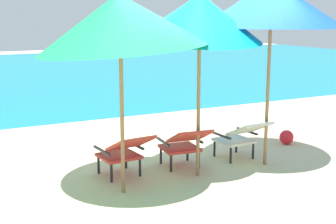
{
  "coord_description": "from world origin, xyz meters",
  "views": [
    {
      "loc": [
        -3.31,
        -5.8,
        2.25
      ],
      "look_at": [
        0.0,
        0.63,
        0.75
      ],
      "focal_mm": 51.22,
      "sensor_mm": 36.0,
      "label": 1
    }
  ],
  "objects_px": {
    "beach_umbrella_right": "(272,4)",
    "lounge_chair_right": "(241,135)",
    "beach_umbrella_left": "(120,22)",
    "lounge_chair_center": "(184,143)",
    "lounge_chair_left": "(124,150)",
    "beach_umbrella_center": "(199,17)",
    "beach_ball": "(286,137)"
  },
  "relations": [
    {
      "from": "beach_umbrella_right",
      "to": "lounge_chair_right",
      "type": "bearing_deg",
      "value": 123.32
    },
    {
      "from": "beach_umbrella_left",
      "to": "lounge_chair_center",
      "type": "bearing_deg",
      "value": 21.24
    },
    {
      "from": "lounge_chair_left",
      "to": "beach_umbrella_left",
      "type": "distance_m",
      "value": 1.82
    },
    {
      "from": "beach_umbrella_right",
      "to": "beach_umbrella_center",
      "type": "bearing_deg",
      "value": 178.97
    },
    {
      "from": "lounge_chair_left",
      "to": "beach_umbrella_left",
      "type": "bearing_deg",
      "value": -114.12
    },
    {
      "from": "lounge_chair_center",
      "to": "lounge_chair_right",
      "type": "xyz_separation_m",
      "value": [
        0.99,
        -0.02,
        0.0
      ]
    },
    {
      "from": "beach_umbrella_left",
      "to": "beach_umbrella_right",
      "type": "xyz_separation_m",
      "value": [
        2.34,
        0.09,
        0.23
      ]
    },
    {
      "from": "beach_umbrella_center",
      "to": "beach_ball",
      "type": "xyz_separation_m",
      "value": [
        2.23,
        0.72,
        -2.07
      ]
    },
    {
      "from": "beach_umbrella_left",
      "to": "beach_ball",
      "type": "distance_m",
      "value": 4.04
    },
    {
      "from": "beach_ball",
      "to": "lounge_chair_left",
      "type": "bearing_deg",
      "value": -173.63
    },
    {
      "from": "lounge_chair_right",
      "to": "beach_umbrella_right",
      "type": "height_order",
      "value": "beach_umbrella_right"
    },
    {
      "from": "beach_umbrella_right",
      "to": "beach_ball",
      "type": "distance_m",
      "value": 2.6
    },
    {
      "from": "beach_umbrella_center",
      "to": "beach_umbrella_right",
      "type": "relative_size",
      "value": 0.95
    },
    {
      "from": "lounge_chair_center",
      "to": "beach_umbrella_left",
      "type": "xyz_separation_m",
      "value": [
        -1.13,
        -0.44,
        1.74
      ]
    },
    {
      "from": "lounge_chair_left",
      "to": "lounge_chair_right",
      "type": "height_order",
      "value": "same"
    },
    {
      "from": "lounge_chair_center",
      "to": "beach_umbrella_left",
      "type": "height_order",
      "value": "beach_umbrella_left"
    },
    {
      "from": "lounge_chair_left",
      "to": "beach_umbrella_center",
      "type": "distance_m",
      "value": 2.06
    },
    {
      "from": "lounge_chair_right",
      "to": "beach_umbrella_right",
      "type": "relative_size",
      "value": 0.33
    },
    {
      "from": "lounge_chair_center",
      "to": "beach_ball",
      "type": "xyz_separation_m",
      "value": [
        2.27,
        0.4,
        -0.28
      ]
    },
    {
      "from": "beach_ball",
      "to": "lounge_chair_center",
      "type": "bearing_deg",
      "value": -170.12
    },
    {
      "from": "lounge_chair_center",
      "to": "beach_ball",
      "type": "relative_size",
      "value": 3.72
    },
    {
      "from": "beach_umbrella_right",
      "to": "lounge_chair_center",
      "type": "bearing_deg",
      "value": 163.99
    },
    {
      "from": "lounge_chair_center",
      "to": "lounge_chair_right",
      "type": "bearing_deg",
      "value": -1.11
    },
    {
      "from": "beach_ball",
      "to": "beach_umbrella_center",
      "type": "bearing_deg",
      "value": -162.13
    },
    {
      "from": "lounge_chair_center",
      "to": "beach_umbrella_center",
      "type": "relative_size",
      "value": 0.36
    },
    {
      "from": "lounge_chair_right",
      "to": "beach_umbrella_right",
      "type": "distance_m",
      "value": 2.01
    },
    {
      "from": "lounge_chair_right",
      "to": "beach_umbrella_center",
      "type": "distance_m",
      "value": 2.05
    },
    {
      "from": "lounge_chair_right",
      "to": "beach_ball",
      "type": "height_order",
      "value": "lounge_chair_right"
    },
    {
      "from": "lounge_chair_right",
      "to": "beach_umbrella_left",
      "type": "distance_m",
      "value": 2.78
    },
    {
      "from": "lounge_chair_left",
      "to": "lounge_chair_center",
      "type": "height_order",
      "value": "same"
    },
    {
      "from": "lounge_chair_left",
      "to": "beach_ball",
      "type": "distance_m",
      "value": 3.22
    },
    {
      "from": "beach_umbrella_left",
      "to": "lounge_chair_left",
      "type": "bearing_deg",
      "value": 65.88
    }
  ]
}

